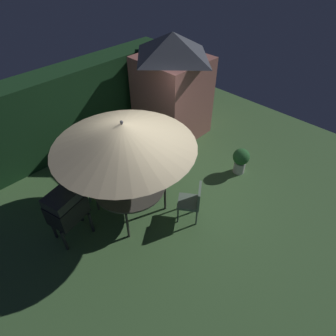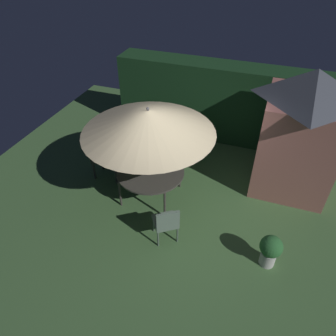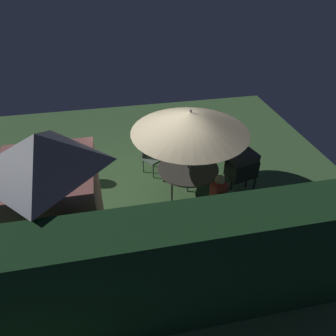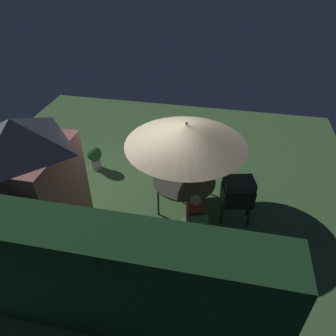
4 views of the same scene
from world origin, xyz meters
name	(u,v)px [view 2 (image 2 of 4)]	position (x,y,z in m)	size (l,w,h in m)	color
ground_plane	(183,213)	(0.00, 0.00, 0.00)	(11.00, 11.00, 0.00)	#47703D
hedge_backdrop	(221,102)	(0.00, 3.50, 1.10)	(6.00, 0.86, 2.19)	#193D1E
garden_shed	(300,131)	(2.10, 1.91, 1.48)	(1.76, 1.88, 2.91)	#B26B60
patio_table	(151,173)	(-0.89, 0.30, 0.71)	(1.53, 1.53, 0.75)	#47423D
patio_umbrella	(148,121)	(-0.89, 0.30, 2.03)	(2.77, 2.77, 2.34)	#4C4C51
bbq_grill	(106,149)	(-2.18, 0.62, 0.85)	(0.80, 0.65, 1.20)	black
chair_near_shed	(153,147)	(-1.33, 1.50, 0.52)	(0.59, 0.59, 0.90)	slate
chair_far_side	(166,222)	(-0.11, -0.82, 0.52)	(0.64, 0.64, 0.90)	slate
potted_plant_by_shed	(270,250)	(1.90, -0.71, 0.41)	(0.42, 0.42, 0.71)	silver
person_in_red	(152,141)	(-1.30, 1.42, 0.78)	(0.40, 0.34, 1.26)	#CC3D33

